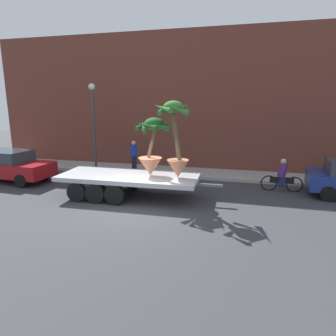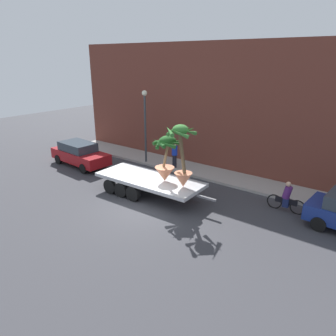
% 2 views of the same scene
% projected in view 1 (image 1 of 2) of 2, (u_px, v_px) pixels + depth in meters
% --- Properties ---
extents(ground_plane, '(60.00, 60.00, 0.00)m').
position_uv_depth(ground_plane, '(137.00, 210.00, 11.24)').
color(ground_plane, '#38383D').
extents(sidewalk, '(24.00, 2.20, 0.15)m').
position_uv_depth(sidewalk, '(175.00, 172.00, 16.98)').
color(sidewalk, '#A39E99').
rests_on(sidewalk, ground).
extents(building_facade, '(24.00, 1.20, 7.94)m').
position_uv_depth(building_facade, '(182.00, 102.00, 17.72)').
color(building_facade, brown).
rests_on(building_facade, ground).
extents(flatbed_trailer, '(6.89, 2.47, 0.98)m').
position_uv_depth(flatbed_trailer, '(123.00, 179.00, 12.66)').
color(flatbed_trailer, '#B7BABF').
rests_on(flatbed_trailer, ground).
extents(potted_palm_rear, '(1.50, 1.54, 3.07)m').
position_uv_depth(potted_palm_rear, '(176.00, 140.00, 11.81)').
color(potted_palm_rear, '#C17251').
rests_on(potted_palm_rear, flatbed_trailer).
extents(potted_palm_middle, '(1.45, 1.51, 2.40)m').
position_uv_depth(potted_palm_middle, '(152.00, 148.00, 12.21)').
color(potted_palm_middle, '#C17251').
rests_on(potted_palm_middle, flatbed_trailer).
extents(cyclist, '(1.84, 0.35, 1.54)m').
position_uv_depth(cyclist, '(282.00, 177.00, 13.43)').
color(cyclist, black).
rests_on(cyclist, ground).
extents(trailing_car, '(4.63, 2.06, 1.58)m').
position_uv_depth(trailing_car, '(8.00, 165.00, 15.18)').
color(trailing_car, maroon).
rests_on(trailing_car, ground).
extents(pedestrian_near_gate, '(0.36, 0.36, 1.71)m').
position_uv_depth(pedestrian_near_gate, '(134.00, 155.00, 16.75)').
color(pedestrian_near_gate, black).
rests_on(pedestrian_near_gate, sidewalk).
extents(street_lamp, '(0.36, 0.36, 4.83)m').
position_uv_depth(street_lamp, '(93.00, 116.00, 16.65)').
color(street_lamp, '#383D42').
rests_on(street_lamp, sidewalk).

